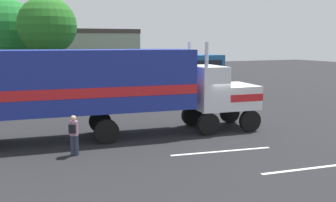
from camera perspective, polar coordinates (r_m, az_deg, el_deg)
name	(u,v)px	position (r m, az deg, el deg)	size (l,w,h in m)	color
ground_plane	(223,129)	(19.58, 8.52, -4.26)	(120.00, 120.00, 0.00)	#232326
lane_stripe_near	(222,151)	(15.56, 8.31, -7.73)	(4.40, 0.16, 0.01)	silver
lane_stripe_mid	(315,168)	(14.49, 21.84, -9.59)	(4.40, 0.16, 0.01)	silver
semi_truck	(104,85)	(17.44, -9.82, 2.50)	(14.34, 3.89, 4.50)	silver
person_bystander	(74,134)	(15.14, -14.38, -4.92)	(0.41, 0.48, 1.63)	#2D3347
parked_bus	(162,71)	(31.08, -0.96, 4.61)	(11.09, 2.97, 3.40)	#1E5999
tree_center	(47,26)	(29.97, -18.18, 10.99)	(4.41, 4.41, 7.96)	brown
tree_right	(9,31)	(35.21, -23.38, 9.90)	(5.40, 5.40, 8.16)	brown
building_backdrop	(52,53)	(46.10, -17.49, 7.10)	(20.60, 7.94, 6.04)	gray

